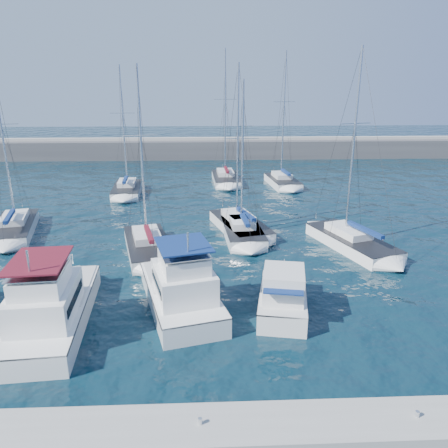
{
  "coord_description": "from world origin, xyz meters",
  "views": [
    {
      "loc": [
        0.3,
        -23.81,
        12.35
      ],
      "look_at": [
        1.56,
        5.02,
        3.0
      ],
      "focal_mm": 35.0,
      "sensor_mm": 36.0,
      "label": 1
    }
  ],
  "objects_px": {
    "sailboat_mid_c": "(243,232)",
    "sailboat_mid_e": "(351,241)",
    "sailboat_back_c": "(282,181)",
    "sailboat_back_b": "(226,178)",
    "motor_yacht_stbd_outer": "(283,297)",
    "sailboat_mid_b": "(148,246)",
    "sailboat_mid_d": "(240,225)",
    "sailboat_back_a": "(127,189)",
    "motor_yacht_stbd_inner": "(182,291)",
    "motor_yacht_port_inner": "(51,309)",
    "sailboat_mid_a": "(15,228)"
  },
  "relations": [
    {
      "from": "motor_yacht_port_inner",
      "to": "sailboat_mid_a",
      "type": "xyz_separation_m",
      "value": [
        -8.3,
        15.67,
        -0.62
      ]
    },
    {
      "from": "motor_yacht_stbd_inner",
      "to": "sailboat_mid_c",
      "type": "distance_m",
      "value": 12.66
    },
    {
      "from": "sailboat_mid_c",
      "to": "sailboat_mid_d",
      "type": "xyz_separation_m",
      "value": [
        -0.08,
        1.81,
        -0.0
      ]
    },
    {
      "from": "sailboat_mid_c",
      "to": "sailboat_back_a",
      "type": "bearing_deg",
      "value": 123.87
    },
    {
      "from": "sailboat_mid_a",
      "to": "sailboat_mid_e",
      "type": "bearing_deg",
      "value": -23.2
    },
    {
      "from": "sailboat_mid_b",
      "to": "sailboat_back_a",
      "type": "height_order",
      "value": "sailboat_back_a"
    },
    {
      "from": "sailboat_mid_a",
      "to": "motor_yacht_stbd_inner",
      "type": "bearing_deg",
      "value": -56.45
    },
    {
      "from": "sailboat_mid_c",
      "to": "sailboat_back_c",
      "type": "bearing_deg",
      "value": 67.16
    },
    {
      "from": "sailboat_mid_b",
      "to": "sailboat_back_a",
      "type": "relative_size",
      "value": 0.96
    },
    {
      "from": "sailboat_back_b",
      "to": "sailboat_back_c",
      "type": "distance_m",
      "value": 7.37
    },
    {
      "from": "sailboat_mid_c",
      "to": "sailboat_mid_e",
      "type": "xyz_separation_m",
      "value": [
        8.33,
        -2.61,
        0.01
      ]
    },
    {
      "from": "sailboat_back_c",
      "to": "sailboat_back_a",
      "type": "bearing_deg",
      "value": -175.25
    },
    {
      "from": "sailboat_mid_b",
      "to": "sailboat_mid_d",
      "type": "distance_m",
      "value": 8.78
    },
    {
      "from": "motor_yacht_stbd_outer",
      "to": "sailboat_mid_b",
      "type": "distance_m",
      "value": 12.95
    },
    {
      "from": "sailboat_mid_e",
      "to": "sailboat_back_a",
      "type": "xyz_separation_m",
      "value": [
        -20.5,
        18.38,
        0.0
      ]
    },
    {
      "from": "motor_yacht_port_inner",
      "to": "sailboat_mid_c",
      "type": "xyz_separation_m",
      "value": [
        11.18,
        13.59,
        -0.62
      ]
    },
    {
      "from": "sailboat_mid_e",
      "to": "motor_yacht_stbd_inner",
      "type": "bearing_deg",
      "value": -163.04
    },
    {
      "from": "sailboat_back_b",
      "to": "sailboat_back_a",
      "type": "bearing_deg",
      "value": -156.86
    },
    {
      "from": "motor_yacht_port_inner",
      "to": "sailboat_mid_b",
      "type": "relative_size",
      "value": 0.72
    },
    {
      "from": "motor_yacht_stbd_inner",
      "to": "sailboat_back_c",
      "type": "bearing_deg",
      "value": 55.6
    },
    {
      "from": "sailboat_mid_b",
      "to": "sailboat_mid_c",
      "type": "height_order",
      "value": "sailboat_mid_b"
    },
    {
      "from": "sailboat_back_a",
      "to": "sailboat_back_c",
      "type": "bearing_deg",
      "value": 6.38
    },
    {
      "from": "sailboat_mid_e",
      "to": "sailboat_back_a",
      "type": "bearing_deg",
      "value": 119.3
    },
    {
      "from": "sailboat_back_c",
      "to": "motor_yacht_port_inner",
      "type": "bearing_deg",
      "value": -124.41
    },
    {
      "from": "motor_yacht_port_inner",
      "to": "sailboat_mid_a",
      "type": "relative_size",
      "value": 0.68
    },
    {
      "from": "motor_yacht_stbd_outer",
      "to": "sailboat_back_c",
      "type": "relative_size",
      "value": 0.36
    },
    {
      "from": "sailboat_mid_a",
      "to": "motor_yacht_port_inner",
      "type": "bearing_deg",
      "value": -75.74
    },
    {
      "from": "sailboat_mid_a",
      "to": "sailboat_mid_d",
      "type": "relative_size",
      "value": 1.03
    },
    {
      "from": "sailboat_mid_e",
      "to": "sailboat_back_a",
      "type": "relative_size",
      "value": 1.04
    },
    {
      "from": "sailboat_mid_d",
      "to": "sailboat_back_b",
      "type": "xyz_separation_m",
      "value": [
        -0.33,
        19.57,
        0.03
      ]
    },
    {
      "from": "sailboat_mid_b",
      "to": "sailboat_back_b",
      "type": "height_order",
      "value": "sailboat_back_b"
    },
    {
      "from": "sailboat_back_a",
      "to": "sailboat_mid_a",
      "type": "bearing_deg",
      "value": -122.38
    },
    {
      "from": "motor_yacht_stbd_inner",
      "to": "motor_yacht_stbd_outer",
      "type": "height_order",
      "value": "motor_yacht_stbd_inner"
    },
    {
      "from": "sailboat_mid_a",
      "to": "sailboat_back_a",
      "type": "relative_size",
      "value": 1.0
    },
    {
      "from": "sailboat_mid_e",
      "to": "sailboat_back_b",
      "type": "bearing_deg",
      "value": 91.19
    },
    {
      "from": "sailboat_mid_b",
      "to": "sailboat_back_a",
      "type": "distance_m",
      "value": 19.25
    },
    {
      "from": "sailboat_mid_b",
      "to": "sailboat_back_b",
      "type": "xyz_separation_m",
      "value": [
        7.09,
        24.28,
        0.03
      ]
    },
    {
      "from": "sailboat_back_b",
      "to": "motor_yacht_port_inner",
      "type": "bearing_deg",
      "value": -109.48
    },
    {
      "from": "sailboat_mid_b",
      "to": "motor_yacht_stbd_outer",
      "type": "bearing_deg",
      "value": -61.2
    },
    {
      "from": "sailboat_mid_c",
      "to": "sailboat_mid_e",
      "type": "distance_m",
      "value": 8.73
    },
    {
      "from": "motor_yacht_stbd_inner",
      "to": "sailboat_mid_b",
      "type": "bearing_deg",
      "value": 94.02
    },
    {
      "from": "sailboat_back_c",
      "to": "sailboat_mid_d",
      "type": "bearing_deg",
      "value": -117.02
    },
    {
      "from": "sailboat_mid_a",
      "to": "sailboat_back_b",
      "type": "bearing_deg",
      "value": 31.72
    },
    {
      "from": "motor_yacht_stbd_outer",
      "to": "sailboat_back_b",
      "type": "distance_m",
      "value": 33.91
    },
    {
      "from": "motor_yacht_stbd_inner",
      "to": "motor_yacht_stbd_outer",
      "type": "distance_m",
      "value": 5.7
    },
    {
      "from": "sailboat_mid_a",
      "to": "sailboat_mid_e",
      "type": "relative_size",
      "value": 0.96
    },
    {
      "from": "motor_yacht_stbd_outer",
      "to": "sailboat_back_a",
      "type": "distance_m",
      "value": 31.26
    },
    {
      "from": "motor_yacht_stbd_inner",
      "to": "motor_yacht_stbd_outer",
      "type": "bearing_deg",
      "value": -21.37
    },
    {
      "from": "sailboat_mid_b",
      "to": "sailboat_back_a",
      "type": "bearing_deg",
      "value": 90.68
    },
    {
      "from": "sailboat_mid_d",
      "to": "sailboat_back_c",
      "type": "bearing_deg",
      "value": 52.95
    }
  ]
}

